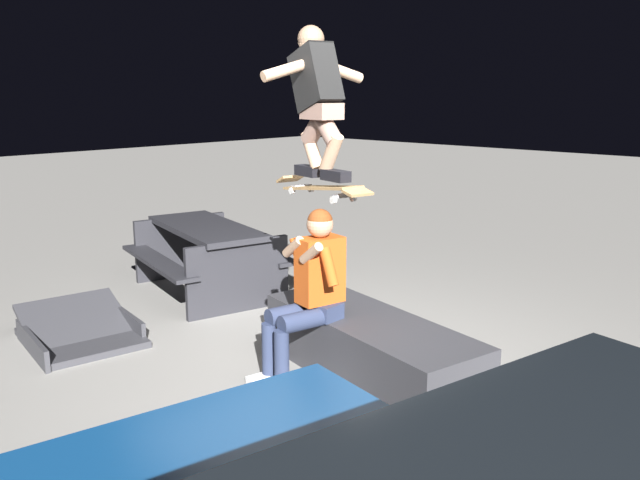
{
  "coord_description": "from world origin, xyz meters",
  "views": [
    {
      "loc": [
        -3.13,
        3.54,
        2.15
      ],
      "look_at": [
        0.11,
        0.08,
        1.07
      ],
      "focal_mm": 36.78,
      "sensor_mm": 36.0,
      "label": 1
    }
  ],
  "objects_px": {
    "ledge_box_main": "(370,348)",
    "picnic_table_back": "(207,248)",
    "skateboard": "(322,188)",
    "person_sitting_on_ledge": "(308,287)",
    "kicker_ramp": "(81,334)",
    "skater_airborne": "(317,95)"
  },
  "relations": [
    {
      "from": "ledge_box_main",
      "to": "picnic_table_back",
      "type": "relative_size",
      "value": 0.98
    },
    {
      "from": "skateboard",
      "to": "person_sitting_on_ledge",
      "type": "bearing_deg",
      "value": 111.66
    },
    {
      "from": "person_sitting_on_ledge",
      "to": "kicker_ramp",
      "type": "bearing_deg",
      "value": 22.47
    },
    {
      "from": "skater_airborne",
      "to": "picnic_table_back",
      "type": "height_order",
      "value": "skater_airborne"
    },
    {
      "from": "skateboard",
      "to": "skater_airborne",
      "type": "xyz_separation_m",
      "value": [
        0.06,
        -0.01,
        0.69
      ]
    },
    {
      "from": "person_sitting_on_ledge",
      "to": "ledge_box_main",
      "type": "bearing_deg",
      "value": -135.36
    },
    {
      "from": "skateboard",
      "to": "kicker_ramp",
      "type": "bearing_deg",
      "value": 29.55
    },
    {
      "from": "skater_airborne",
      "to": "picnic_table_back",
      "type": "distance_m",
      "value": 2.78
    },
    {
      "from": "skateboard",
      "to": "ledge_box_main",
      "type": "bearing_deg",
      "value": -169.58
    },
    {
      "from": "kicker_ramp",
      "to": "picnic_table_back",
      "type": "xyz_separation_m",
      "value": [
        0.34,
        -1.66,
        0.44
      ]
    },
    {
      "from": "ledge_box_main",
      "to": "skateboard",
      "type": "xyz_separation_m",
      "value": [
        0.43,
        0.08,
        1.2
      ]
    },
    {
      "from": "ledge_box_main",
      "to": "kicker_ramp",
      "type": "xyz_separation_m",
      "value": [
        2.33,
        1.16,
        -0.17
      ]
    },
    {
      "from": "skateboard",
      "to": "skater_airborne",
      "type": "distance_m",
      "value": 0.69
    },
    {
      "from": "person_sitting_on_ledge",
      "to": "kicker_ramp",
      "type": "distance_m",
      "value": 2.26
    },
    {
      "from": "person_sitting_on_ledge",
      "to": "skateboard",
      "type": "relative_size",
      "value": 1.26
    },
    {
      "from": "person_sitting_on_ledge",
      "to": "picnic_table_back",
      "type": "distance_m",
      "value": 2.5
    },
    {
      "from": "ledge_box_main",
      "to": "skateboard",
      "type": "distance_m",
      "value": 1.28
    },
    {
      "from": "ledge_box_main",
      "to": "person_sitting_on_ledge",
      "type": "xyz_separation_m",
      "value": [
        0.33,
        0.33,
        0.49
      ]
    },
    {
      "from": "skater_airborne",
      "to": "kicker_ramp",
      "type": "bearing_deg",
      "value": 30.56
    },
    {
      "from": "person_sitting_on_ledge",
      "to": "skater_airborne",
      "type": "relative_size",
      "value": 1.17
    },
    {
      "from": "ledge_box_main",
      "to": "kicker_ramp",
      "type": "distance_m",
      "value": 2.61
    },
    {
      "from": "skateboard",
      "to": "skater_airborne",
      "type": "bearing_deg",
      "value": -12.47
    }
  ]
}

